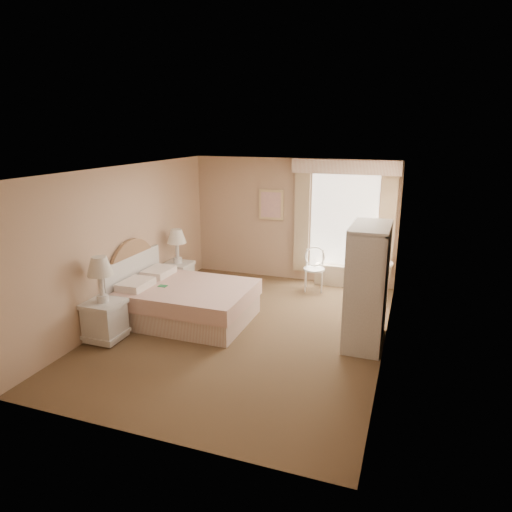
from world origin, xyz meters
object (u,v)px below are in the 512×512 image
at_px(bed, 183,300).
at_px(armoire, 367,295).
at_px(nightstand_near, 104,310).
at_px(round_table, 375,273).
at_px(cafe_chair, 314,265).
at_px(nightstand_far, 178,269).

relative_size(bed, armoire, 1.17).
xyz_separation_m(nightstand_near, round_table, (3.59, 3.28, -0.04)).
bearing_deg(cafe_chair, round_table, -9.17).
xyz_separation_m(bed, round_table, (2.88, 2.19, 0.11)).
height_order(cafe_chair, armoire, armoire).
height_order(nightstand_near, cafe_chair, nightstand_near).
distance_m(nightstand_far, round_table, 3.74).
bearing_deg(cafe_chair, bed, -138.70).
height_order(bed, nightstand_far, bed).
distance_m(bed, round_table, 3.62).
distance_m(nightstand_far, cafe_chair, 2.64).
bearing_deg(round_table, bed, -142.65).
bearing_deg(bed, cafe_chair, 51.60).
relative_size(bed, nightstand_far, 1.70).
relative_size(nightstand_far, armoire, 0.69).
height_order(nightstand_near, armoire, armoire).
distance_m(nightstand_near, round_table, 4.86).
xyz_separation_m(nightstand_near, nightstand_far, (0.00, 2.24, -0.02)).
xyz_separation_m(nightstand_far, cafe_chair, (2.44, 1.02, 0.03)).
bearing_deg(round_table, nightstand_near, -137.57).
xyz_separation_m(cafe_chair, armoire, (1.22, -2.02, 0.25)).
bearing_deg(nightstand_far, nightstand_near, -90.00).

